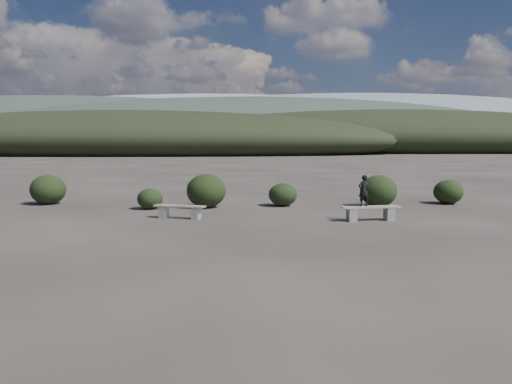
{
  "coord_description": "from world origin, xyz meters",
  "views": [
    {
      "loc": [
        -0.1,
        -10.64,
        2.53
      ],
      "look_at": [
        0.1,
        3.5,
        1.1
      ],
      "focal_mm": 35.0,
      "sensor_mm": 36.0,
      "label": 1
    }
  ],
  "objects": [
    {
      "name": "shrub_a",
      "position": [
        -3.83,
        8.04,
        0.39
      ],
      "size": [
        0.95,
        0.95,
        0.78
      ],
      "primitive_type": "ellipsoid",
      "color": "black",
      "rests_on": "ground"
    },
    {
      "name": "shrub_c",
      "position": [
        1.23,
        8.88,
        0.45
      ],
      "size": [
        1.13,
        1.13,
        0.9
      ],
      "primitive_type": "ellipsoid",
      "color": "black",
      "rests_on": "ground"
    },
    {
      "name": "ground",
      "position": [
        0.0,
        0.0,
        0.0
      ],
      "size": [
        1200.0,
        1200.0,
        0.0
      ],
      "primitive_type": "plane",
      "color": "#2B2522",
      "rests_on": "ground"
    },
    {
      "name": "bench_right",
      "position": [
        3.8,
        5.14,
        0.29
      ],
      "size": [
        1.92,
        0.64,
        0.47
      ],
      "rotation": [
        0.0,
        0.0,
        0.13
      ],
      "color": "slate",
      "rests_on": "ground"
    },
    {
      "name": "mountain_ridges",
      "position": [
        -7.48,
        339.06,
        10.84
      ],
      "size": [
        500.0,
        400.0,
        56.0
      ],
      "color": "black",
      "rests_on": "ground"
    },
    {
      "name": "shrub_e",
      "position": [
        8.03,
        9.47,
        0.49
      ],
      "size": [
        1.18,
        1.18,
        0.98
      ],
      "primitive_type": "ellipsoid",
      "color": "black",
      "rests_on": "ground"
    },
    {
      "name": "shrub_f",
      "position": [
        -8.26,
        9.6,
        0.6
      ],
      "size": [
        1.41,
        1.41,
        1.19
      ],
      "primitive_type": "ellipsoid",
      "color": "black",
      "rests_on": "ground"
    },
    {
      "name": "shrub_b",
      "position": [
        -1.75,
        8.45,
        0.65
      ],
      "size": [
        1.51,
        1.51,
        1.29
      ],
      "primitive_type": "ellipsoid",
      "color": "black",
      "rests_on": "ground"
    },
    {
      "name": "shrub_d",
      "position": [
        4.93,
        8.53,
        0.62
      ],
      "size": [
        1.42,
        1.42,
        1.24
      ],
      "primitive_type": "ellipsoid",
      "color": "black",
      "rests_on": "ground"
    },
    {
      "name": "bench_left",
      "position": [
        -2.39,
        5.72,
        0.27
      ],
      "size": [
        1.78,
        0.83,
        0.44
      ],
      "rotation": [
        0.0,
        0.0,
        -0.28
      ],
      "color": "slate",
      "rests_on": "ground"
    },
    {
      "name": "seated_person",
      "position": [
        3.55,
        5.11,
        0.98
      ],
      "size": [
        0.42,
        0.34,
        1.01
      ],
      "primitive_type": "imported",
      "rotation": [
        0.0,
        0.0,
        3.45
      ],
      "color": "black",
      "rests_on": "bench_right"
    }
  ]
}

